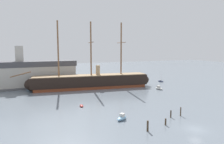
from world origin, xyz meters
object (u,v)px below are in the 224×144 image
object	(u,v)px
motorboat_foreground_left	(122,118)
motorboat_far_left	(30,89)
mooring_piling_left_pair	(148,126)
mooring_piling_midwater	(181,112)
mooring_piling_right_pair	(171,114)
dinghy_mid_left	(81,106)
dockside_warehouse_left	(18,75)
sailboat_far_right	(161,81)
seagull_in_flight	(123,73)
motorboat_alongside_stern	(159,88)
tall_ship	(91,81)
mooring_piling_nearest	(166,122)

from	to	relation	value
motorboat_foreground_left	motorboat_far_left	distance (m)	48.95
mooring_piling_left_pair	mooring_piling_midwater	size ratio (longest dim) A/B	1.00
mooring_piling_midwater	mooring_piling_right_pair	bearing A→B (deg)	178.52
dinghy_mid_left	dockside_warehouse_left	size ratio (longest dim) A/B	0.04
mooring_piling_right_pair	dockside_warehouse_left	xyz separation A→B (m)	(-34.35, 57.54, 4.87)
motorboat_far_left	mooring_piling_midwater	size ratio (longest dim) A/B	1.77
motorboat_far_left	sailboat_far_right	size ratio (longest dim) A/B	0.84
mooring_piling_midwater	seagull_in_flight	world-z (taller)	seagull_in_flight
mooring_piling_right_pair	seagull_in_flight	bearing A→B (deg)	99.52
motorboat_foreground_left	sailboat_far_right	xyz separation A→B (m)	(43.71, 41.83, -0.12)
dinghy_mid_left	motorboat_alongside_stern	world-z (taller)	motorboat_alongside_stern
tall_ship	motorboat_alongside_stern	distance (m)	28.60
motorboat_alongside_stern	motorboat_far_left	bearing A→B (deg)	158.49
motorboat_far_left	seagull_in_flight	size ratio (longest dim) A/B	3.58
motorboat_foreground_left	dockside_warehouse_left	size ratio (longest dim) A/B	0.07
motorboat_alongside_stern	seagull_in_flight	world-z (taller)	seagull_in_flight
motorboat_foreground_left	mooring_piling_midwater	bearing A→B (deg)	-13.86
mooring_piling_right_pair	sailboat_far_right	bearing A→B (deg)	54.87
mooring_piling_nearest	mooring_piling_midwater	world-z (taller)	mooring_piling_midwater
motorboat_alongside_stern	seagull_in_flight	xyz separation A→B (m)	(-22.19, -10.39, 8.71)
dinghy_mid_left	dockside_warehouse_left	xyz separation A→B (m)	(-16.85, 39.19, 5.49)
motorboat_alongside_stern	sailboat_far_right	xyz separation A→B (m)	(13.00, 15.68, -0.15)
dinghy_mid_left	mooring_piling_midwater	size ratio (longest dim) A/B	1.06
motorboat_foreground_left	dinghy_mid_left	world-z (taller)	motorboat_foreground_left
mooring_piling_midwater	dockside_warehouse_left	xyz separation A→B (m)	(-37.40, 57.62, 4.64)
dinghy_mid_left	mooring_piling_nearest	distance (m)	25.49
motorboat_alongside_stern	seagull_in_flight	size ratio (longest dim) A/B	3.54
dinghy_mid_left	mooring_piling_nearest	xyz separation A→B (m)	(13.02, -21.91, 0.48)
tall_ship	motorboat_foreground_left	bearing A→B (deg)	-98.30
dockside_warehouse_left	dinghy_mid_left	bearing A→B (deg)	-66.73
motorboat_alongside_stern	mooring_piling_right_pair	xyz separation A→B (m)	(-18.95, -29.72, 0.35)
tall_ship	mooring_piling_midwater	bearing A→B (deg)	-78.41
motorboat_foreground_left	mooring_piling_right_pair	size ratio (longest dim) A/B	2.08
motorboat_alongside_stern	mooring_piling_left_pair	bearing A→B (deg)	-130.07
dinghy_mid_left	motorboat_far_left	world-z (taller)	motorboat_far_left
mooring_piling_left_pair	dockside_warehouse_left	xyz separation A→B (m)	(-24.28, 62.32, 4.65)
mooring_piling_nearest	seagull_in_flight	world-z (taller)	seagull_in_flight
dockside_warehouse_left	tall_ship	bearing A→B (deg)	-26.08
motorboat_far_left	sailboat_far_right	xyz separation A→B (m)	(61.92, -3.60, -0.17)
dinghy_mid_left	mooring_piling_midwater	bearing A→B (deg)	-41.88
tall_ship	motorboat_alongside_stern	size ratio (longest dim) A/B	14.81
mooring_piling_left_pair	motorboat_foreground_left	bearing A→B (deg)	101.41
motorboat_foreground_left	mooring_piling_midwater	xyz separation A→B (m)	(14.81, -3.65, 0.60)
dinghy_mid_left	motorboat_far_left	xyz separation A→B (m)	(-12.47, 30.66, 0.30)
motorboat_alongside_stern	sailboat_far_right	distance (m)	20.37
dockside_warehouse_left	seagull_in_flight	xyz separation A→B (m)	(31.11, -38.21, 3.48)
motorboat_alongside_stern	mooring_piling_nearest	distance (m)	40.70
motorboat_far_left	mooring_piling_left_pair	size ratio (longest dim) A/B	1.78
motorboat_far_left	sailboat_far_right	bearing A→B (deg)	-3.33
dinghy_mid_left	seagull_in_flight	distance (m)	16.88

